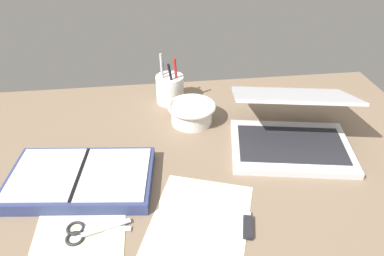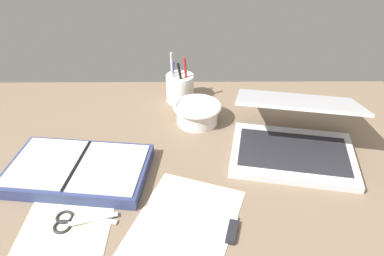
{
  "view_description": "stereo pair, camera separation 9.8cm",
  "coord_description": "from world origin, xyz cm",
  "px_view_note": "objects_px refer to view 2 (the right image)",
  "views": [
    {
      "loc": [
        -10.25,
        -71.55,
        63.09
      ],
      "look_at": [
        0.12,
        9.2,
        9.0
      ],
      "focal_mm": 35.0,
      "sensor_mm": 36.0,
      "label": 1
    },
    {
      "loc": [
        -0.51,
        -72.21,
        63.09
      ],
      "look_at": [
        0.12,
        9.2,
        9.0
      ],
      "focal_mm": 35.0,
      "sensor_mm": 36.0,
      "label": 2
    }
  ],
  "objects_px": {
    "bowl": "(197,113)",
    "scissors": "(71,221)",
    "laptop": "(294,136)",
    "pen_cup": "(180,88)",
    "planner": "(78,170)"
  },
  "relations": [
    {
      "from": "laptop",
      "to": "scissors",
      "type": "relative_size",
      "value": 2.7
    },
    {
      "from": "bowl",
      "to": "pen_cup",
      "type": "distance_m",
      "value": 0.15
    },
    {
      "from": "pen_cup",
      "to": "planner",
      "type": "bearing_deg",
      "value": -122.89
    },
    {
      "from": "pen_cup",
      "to": "scissors",
      "type": "xyz_separation_m",
      "value": [
        -0.22,
        -0.53,
        -0.04
      ]
    },
    {
      "from": "bowl",
      "to": "planner",
      "type": "distance_m",
      "value": 0.38
    },
    {
      "from": "laptop",
      "to": "scissors",
      "type": "bearing_deg",
      "value": -144.03
    },
    {
      "from": "bowl",
      "to": "planner",
      "type": "height_order",
      "value": "bowl"
    },
    {
      "from": "pen_cup",
      "to": "planner",
      "type": "distance_m",
      "value": 0.45
    },
    {
      "from": "pen_cup",
      "to": "laptop",
      "type": "bearing_deg",
      "value": -42.71
    },
    {
      "from": "bowl",
      "to": "scissors",
      "type": "relative_size",
      "value": 1.06
    },
    {
      "from": "scissors",
      "to": "laptop",
      "type": "bearing_deg",
      "value": 20.94
    },
    {
      "from": "laptop",
      "to": "pen_cup",
      "type": "height_order",
      "value": "pen_cup"
    },
    {
      "from": "laptop",
      "to": "planner",
      "type": "xyz_separation_m",
      "value": [
        -0.55,
        -0.09,
        -0.03
      ]
    },
    {
      "from": "pen_cup",
      "to": "planner",
      "type": "height_order",
      "value": "pen_cup"
    },
    {
      "from": "scissors",
      "to": "bowl",
      "type": "bearing_deg",
      "value": 50.82
    }
  ]
}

